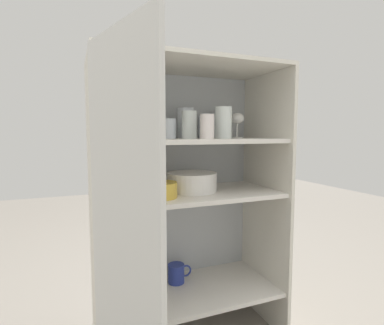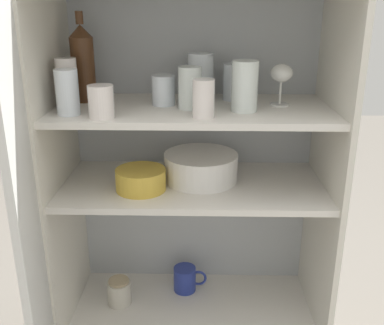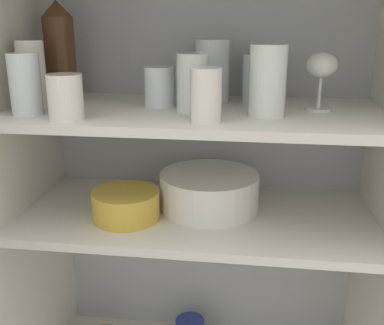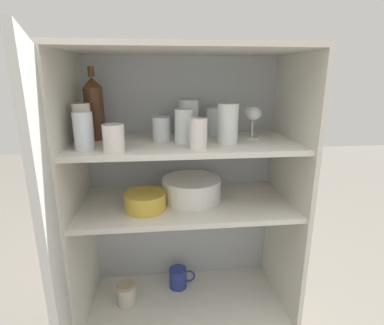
{
  "view_description": "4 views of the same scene",
  "coord_description": "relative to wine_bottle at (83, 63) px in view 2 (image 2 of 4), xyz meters",
  "views": [
    {
      "loc": [
        -0.5,
        -1.09,
        0.99
      ],
      "look_at": [
        0.04,
        0.26,
        0.85
      ],
      "focal_mm": 28.0,
      "sensor_mm": 36.0,
      "label": 1
    },
    {
      "loc": [
        0.03,
        -1.15,
        1.27
      ],
      "look_at": [
        -0.0,
        0.19,
        0.79
      ],
      "focal_mm": 42.0,
      "sensor_mm": 36.0,
      "label": 2
    },
    {
      "loc": [
        0.12,
        -0.79,
        1.16
      ],
      "look_at": [
        -0.02,
        0.24,
        0.83
      ],
      "focal_mm": 42.0,
      "sensor_mm": 36.0,
      "label": 3
    },
    {
      "loc": [
        -0.09,
        -0.92,
        1.2
      ],
      "look_at": [
        0.02,
        0.19,
        0.88
      ],
      "focal_mm": 28.0,
      "sensor_mm": 36.0,
      "label": 4
    }
  ],
  "objects": [
    {
      "name": "cupboard_back_panel",
      "position": [
        0.35,
        0.14,
        -0.44
      ],
      "size": [
        0.87,
        0.02,
        1.29
      ],
      "primitive_type": "cube",
      "color": "#B2B7BC",
      "rests_on": "ground_plane"
    },
    {
      "name": "cupboard_side_left",
      "position": [
        -0.08,
        -0.07,
        -0.44
      ],
      "size": [
        0.02,
        0.43,
        1.29
      ],
      "primitive_type": "cube",
      "color": "silver",
      "rests_on": "ground_plane"
    },
    {
      "name": "cupboard_side_right",
      "position": [
        0.77,
        -0.07,
        -0.44
      ],
      "size": [
        0.02,
        0.43,
        1.29
      ],
      "primitive_type": "cube",
      "color": "silver",
      "rests_on": "ground_plane"
    },
    {
      "name": "shelf_board_lower",
      "position": [
        0.35,
        -0.07,
        -0.86
      ],
      "size": [
        0.84,
        0.4,
        0.02
      ],
      "primitive_type": "cube",
      "color": "silver"
    },
    {
      "name": "shelf_board_middle",
      "position": [
        0.35,
        -0.07,
        -0.38
      ],
      "size": [
        0.84,
        0.4,
        0.02
      ],
      "primitive_type": "cube",
      "color": "silver"
    },
    {
      "name": "shelf_board_upper",
      "position": [
        0.35,
        -0.07,
        -0.13
      ],
      "size": [
        0.84,
        0.4,
        0.02
      ],
      "primitive_type": "cube",
      "color": "silver"
    },
    {
      "name": "cupboard_door",
      "position": [
        -0.03,
        -0.5,
        -0.44
      ],
      "size": [
        0.14,
        0.42,
        1.29
      ],
      "color": "silver",
      "rests_on": "ground_plane"
    },
    {
      "name": "tumbler_glass_0",
      "position": [
        0.48,
        0.03,
        -0.06
      ],
      "size": [
        0.08,
        0.08,
        0.11
      ],
      "color": "white",
      "rests_on": "shelf_board_upper"
    },
    {
      "name": "tumbler_glass_1",
      "position": [
        -0.0,
        -0.18,
        -0.06
      ],
      "size": [
        0.06,
        0.06,
        0.13
      ],
      "color": "white",
      "rests_on": "shelf_board_upper"
    },
    {
      "name": "tumbler_glass_2",
      "position": [
        0.5,
        -0.13,
        -0.05
      ],
      "size": [
        0.08,
        0.08,
        0.15
      ],
      "color": "white",
      "rests_on": "shelf_board_upper"
    },
    {
      "name": "tumbler_glass_3",
      "position": [
        0.26,
        -0.05,
        -0.08
      ],
      "size": [
        0.07,
        0.07,
        0.09
      ],
      "color": "white",
      "rests_on": "shelf_board_upper"
    },
    {
      "name": "tumbler_glass_4",
      "position": [
        0.34,
        -0.1,
        -0.06
      ],
      "size": [
        0.07,
        0.07,
        0.12
      ],
      "color": "white",
      "rests_on": "shelf_board_upper"
    },
    {
      "name": "tumbler_glass_5",
      "position": [
        -0.02,
        -0.11,
        -0.05
      ],
      "size": [
        0.06,
        0.06,
        0.15
      ],
      "color": "silver",
      "rests_on": "shelf_board_upper"
    },
    {
      "name": "tumbler_glass_6",
      "position": [
        0.37,
        0.03,
        -0.05
      ],
      "size": [
        0.08,
        0.08,
        0.15
      ],
      "color": "white",
      "rests_on": "shelf_board_upper"
    },
    {
      "name": "tumbler_glass_7",
      "position": [
        0.1,
        -0.22,
        -0.08
      ],
      "size": [
        0.07,
        0.07,
        0.09
      ],
      "color": "silver",
      "rests_on": "shelf_board_upper"
    },
    {
      "name": "tumbler_glass_8",
      "position": [
        0.38,
        -0.2,
        -0.07
      ],
      "size": [
        0.06,
        0.06,
        0.11
      ],
      "color": "silver",
      "rests_on": "shelf_board_upper"
    },
    {
      "name": "wine_glass_0",
      "position": [
        0.61,
        -0.05,
        -0.03
      ],
      "size": [
        0.07,
        0.07,
        0.13
      ],
      "color": "white",
      "rests_on": "shelf_board_upper"
    },
    {
      "name": "wine_bottle",
      "position": [
        0.0,
        0.0,
        0.0
      ],
      "size": [
        0.07,
        0.07,
        0.28
      ],
      "color": "#4C2D19",
      "rests_on": "shelf_board_upper"
    },
    {
      "name": "plate_stack_white",
      "position": [
        0.37,
        -0.05,
        -0.33
      ],
      "size": [
        0.24,
        0.24,
        0.09
      ],
      "color": "white",
      "rests_on": "shelf_board_middle"
    },
    {
      "name": "mixing_bowl_large",
      "position": [
        0.19,
        -0.13,
        -0.34
      ],
      "size": [
        0.16,
        0.16,
        0.07
      ],
      "color": "gold",
      "rests_on": "shelf_board_middle"
    },
    {
      "name": "coffee_mug_primary",
      "position": [
        0.32,
        0.02,
        -0.81
      ],
      "size": [
        0.12,
        0.08,
        0.1
      ],
      "color": "#283893",
      "rests_on": "shelf_board_lower"
    },
    {
      "name": "storage_jar",
      "position": [
        0.08,
        -0.06,
        -0.81
      ],
      "size": [
        0.09,
        0.09,
        0.1
      ],
      "color": "beige",
      "rests_on": "shelf_board_lower"
    }
  ]
}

